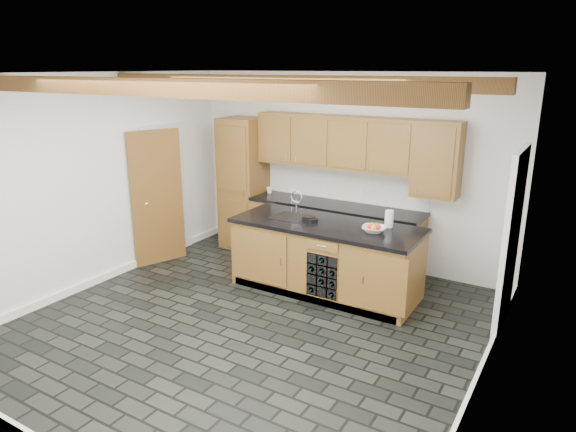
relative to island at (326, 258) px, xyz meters
name	(u,v)px	position (x,y,z in m)	size (l,w,h in m)	color
ground	(250,325)	(-0.31, -1.28, -0.46)	(5.00, 5.00, 0.00)	black
room_shell	(268,186)	(-0.39, -0.75, 1.06)	(5.01, 5.00, 5.00)	white
back_cabinetry	(315,198)	(-0.68, 0.95, 0.52)	(3.65, 0.62, 2.20)	olive
island	(326,258)	(0.00, 0.00, 0.00)	(2.48, 0.96, 0.93)	olive
faucet	(291,214)	(-0.56, 0.05, 0.50)	(0.45, 0.40, 0.34)	black
kitchen_scale	(310,219)	(-0.24, 0.00, 0.49)	(0.23, 0.19, 0.06)	black
fruit_bowl	(374,229)	(0.65, -0.01, 0.50)	(0.29, 0.29, 0.07)	beige
fruit_cluster	(374,226)	(0.65, -0.01, 0.54)	(0.16, 0.17, 0.07)	#C2193B
paper_towel	(389,219)	(0.73, 0.28, 0.57)	(0.11, 0.11, 0.21)	white
mug	(270,190)	(-1.52, 1.01, 0.51)	(0.10, 0.10, 0.10)	white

